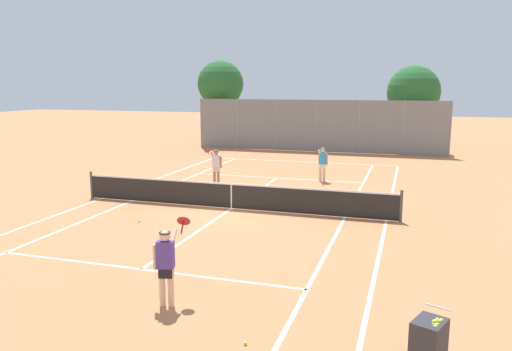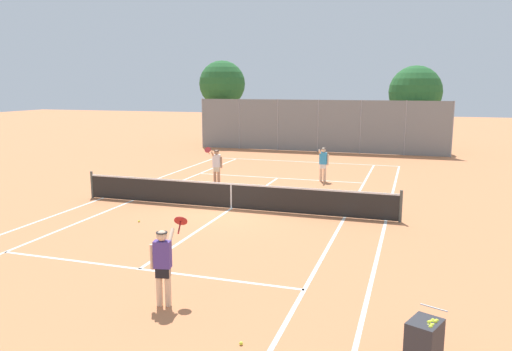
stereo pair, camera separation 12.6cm
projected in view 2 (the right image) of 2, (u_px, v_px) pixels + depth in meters
The scene contains 13 objects.
ground_plane at pixel (231, 209), 18.25m from camera, with size 120.00×120.00×0.00m, color #CC7A4C.
court_line_markings at pixel (231, 209), 18.25m from camera, with size 11.10×23.90×0.01m.
tennis_net at pixel (231, 195), 18.15m from camera, with size 12.00×0.10×1.07m.
ball_cart at pixel (424, 340), 7.78m from camera, with size 0.67×0.75×0.96m.
player_near_side at pixel (163, 262), 10.08m from camera, with size 0.56×0.82×1.77m.
player_far_left at pixel (217, 165), 22.41m from camera, with size 0.59×0.79×1.77m.
player_far_right at pixel (323, 162), 23.22m from camera, with size 0.43×0.48×1.60m.
loose_tennis_ball_0 at pixel (139, 221), 16.44m from camera, with size 0.07×0.07×0.07m, color #D1DB33.
loose_tennis_ball_2 at pixel (235, 187), 21.88m from camera, with size 0.07×0.07×0.07m, color #D1DB33.
loose_tennis_ball_3 at pixel (241, 343), 8.66m from camera, with size 0.07×0.07×0.07m, color #D1DB33.
back_fence at pixel (318, 126), 33.45m from camera, with size 16.96×0.08×3.51m.
tree_behind_left at pixel (223, 85), 37.22m from camera, with size 3.43×3.43×6.26m.
tree_behind_right at pixel (416, 93), 33.44m from camera, with size 3.51×3.51×5.75m.
Camera 2 is at (6.29, -16.61, 4.46)m, focal length 35.00 mm.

